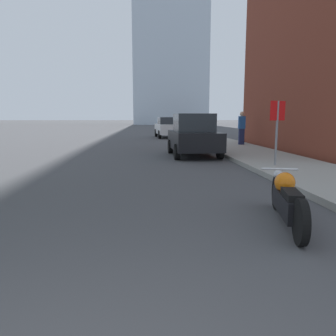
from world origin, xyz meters
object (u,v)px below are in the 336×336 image
object	(u,v)px
parked_car_black	(194,136)
pedestrian	(242,127)
motorcycle	(287,199)
stop_sign	(277,122)
parked_car_white	(168,127)

from	to	relation	value
parked_car_black	pedestrian	world-z (taller)	pedestrian
motorcycle	parked_car_black	distance (m)	9.11
motorcycle	stop_sign	world-z (taller)	stop_sign
parked_car_white	stop_sign	distance (m)	17.08
motorcycle	parked_car_black	bearing A→B (deg)	103.43
motorcycle	stop_sign	bearing A→B (deg)	82.40
motorcycle	parked_car_white	xyz separation A→B (m)	(-0.15, 22.13, 0.46)
parked_car_black	parked_car_white	xyz separation A→B (m)	(-0.09, 13.03, -0.03)
parked_car_white	stop_sign	bearing A→B (deg)	-86.36
stop_sign	pedestrian	size ratio (longest dim) A/B	1.10
stop_sign	parked_car_white	bearing A→B (deg)	97.08
stop_sign	parked_car_black	bearing A→B (deg)	117.27
parked_car_black	motorcycle	bearing A→B (deg)	-91.02
motorcycle	parked_car_white	world-z (taller)	parked_car_white
motorcycle	parked_car_black	xyz separation A→B (m)	(-0.06, 9.10, 0.50)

